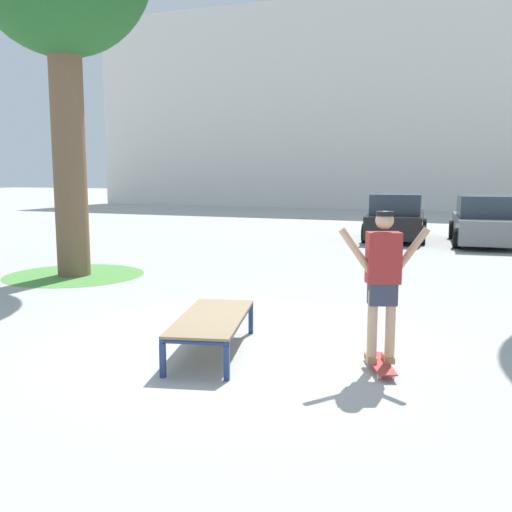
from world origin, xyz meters
TOP-DOWN VIEW (x-y plane):
  - ground_plane at (0.00, 0.00)m, footprint 120.00×120.00m
  - building_facade at (-3.54, 29.76)m, footprint 35.64×4.00m
  - skate_box at (-0.02, -0.39)m, footprint 1.18×2.02m
  - skateboard at (2.01, -0.30)m, footprint 0.48×0.82m
  - skater at (2.01, -0.30)m, footprint 0.96×0.44m
  - grass_patch_near_left at (-5.13, 3.50)m, footprint 2.94×2.94m
  - car_black at (0.39, 12.90)m, footprint 2.16×4.32m
  - car_grey at (3.11, 12.46)m, footprint 2.20×4.34m

SIDE VIEW (x-z plane):
  - ground_plane at x=0.00m, z-range 0.00..0.00m
  - grass_patch_near_left at x=-5.13m, z-range 0.00..0.01m
  - skateboard at x=2.01m, z-range 0.03..0.12m
  - skate_box at x=-0.02m, z-range 0.18..0.64m
  - car_black at x=0.39m, z-range -0.06..1.44m
  - car_grey at x=3.11m, z-range -0.06..1.44m
  - skater at x=2.01m, z-range 0.22..1.92m
  - building_facade at x=-3.54m, z-range 0.00..12.31m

